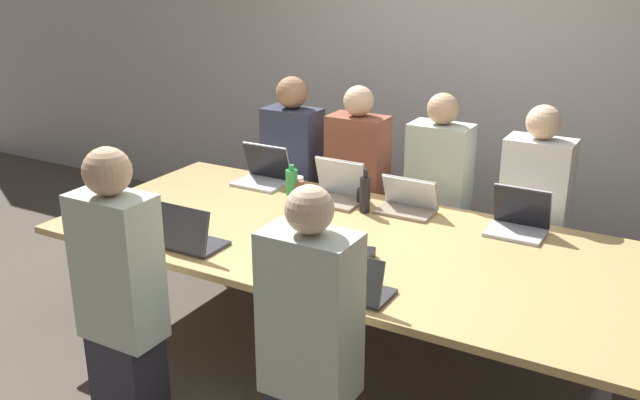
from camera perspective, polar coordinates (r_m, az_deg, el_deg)
ground_plane at (r=4.31m, az=1.99°, el=-12.10°), size 24.00×24.00×0.00m
curtain_wall at (r=5.47m, az=11.50°, el=10.16°), size 12.00×0.06×2.80m
conference_table at (r=3.99m, az=2.11°, el=-3.68°), size 3.29×1.50×0.74m
laptop_near_left at (r=3.87m, az=-10.64°, el=-2.84°), size 0.36×0.25×0.25m
person_near_left at (r=3.61m, az=-15.72°, el=-7.05°), size 0.40×0.24×1.42m
laptop_far_left at (r=4.86m, az=-4.51°, el=2.22°), size 0.35×0.27×0.27m
person_far_left at (r=5.18m, az=-2.18°, el=1.94°), size 0.40×0.24×1.42m
cup_far_left at (r=4.71m, az=-1.89°, el=1.32°), size 0.09×0.09×0.09m
bottle_far_left at (r=4.63m, az=-2.28°, el=1.48°), size 0.08×0.08×0.20m
laptop_far_center at (r=4.35m, az=7.03°, el=-0.16°), size 0.35×0.22×0.22m
person_far_center at (r=4.81m, az=9.38°, el=0.02°), size 0.40×0.24×1.39m
cup_far_center at (r=4.46m, az=3.50°, el=0.25°), size 0.09×0.09×0.10m
laptop_far_right at (r=4.17m, az=15.62°, el=-1.52°), size 0.32×0.26×0.26m
person_far_right at (r=4.59m, az=16.68°, el=-1.53°), size 0.40×0.24×1.40m
laptop_far_midleft at (r=4.51m, az=1.44°, el=0.88°), size 0.35×0.27×0.27m
person_far_midleft at (r=4.97m, az=2.98°, el=0.94°), size 0.40×0.24×1.40m
cup_far_midleft at (r=4.65m, az=-1.82°, el=1.02°), size 0.09×0.09×0.09m
bottle_far_midleft at (r=4.31m, az=3.62°, el=0.49°), size 0.06×0.06×0.27m
laptop_near_midright at (r=3.30m, az=2.60°, el=-6.75°), size 0.34×0.23×0.23m
person_near_midright at (r=3.09m, az=-0.80°, el=-11.57°), size 0.40×0.24×1.39m
bottle_near_midright at (r=3.50m, az=-0.11°, el=-4.38°), size 0.06×0.06×0.24m
stapler at (r=3.68m, az=3.84°, el=-4.52°), size 0.07×0.16×0.05m
notebook at (r=3.95m, az=0.07°, el=-2.99°), size 0.24×0.23×0.02m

